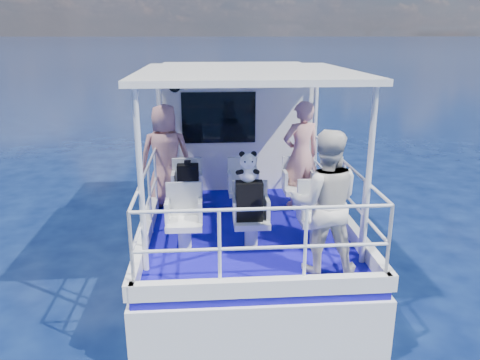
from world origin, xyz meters
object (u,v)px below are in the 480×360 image
passenger_port_fwd (166,156)px  passenger_stbd_aft (325,203)px  backpack_center (249,201)px  panda (248,167)px

passenger_port_fwd → passenger_stbd_aft: passenger_stbd_aft is taller
passenger_port_fwd → backpack_center: 2.11m
backpack_center → panda: 0.47m
passenger_port_fwd → passenger_stbd_aft: size_ratio=0.98×
passenger_port_fwd → panda: passenger_port_fwd is taller
backpack_center → panda: panda is taller
panda → passenger_port_fwd: bearing=125.1°
panda → backpack_center: bearing=-23.8°
passenger_port_fwd → backpack_center: (1.22, -1.71, -0.20)m
panda → passenger_stbd_aft: bearing=-42.5°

